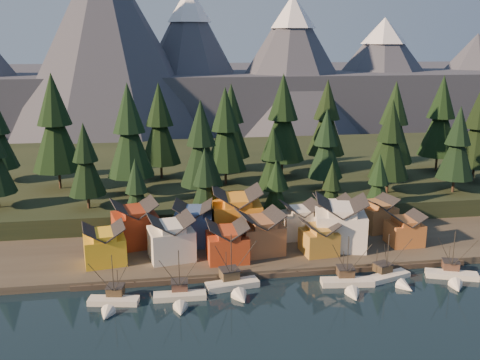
{
  "coord_description": "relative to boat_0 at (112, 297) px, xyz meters",
  "views": [
    {
      "loc": [
        -22.39,
        -81.16,
        45.75
      ],
      "look_at": [
        -5.26,
        30.0,
        16.4
      ],
      "focal_mm": 40.0,
      "sensor_mm": 36.0,
      "label": 1
    }
  ],
  "objects": [
    {
      "name": "ground",
      "position": [
        31.74,
        -7.57,
        -1.88
      ],
      "size": [
        500.0,
        500.0,
        0.0
      ],
      "primitive_type": "plane",
      "color": "black",
      "rests_on": "ground"
    },
    {
      "name": "shore_strip",
      "position": [
        31.74,
        32.43,
        -1.13
      ],
      "size": [
        400.0,
        50.0,
        1.5
      ],
      "primitive_type": "cube",
      "color": "#332D25",
      "rests_on": "ground"
    },
    {
      "name": "hillside",
      "position": [
        31.74,
        82.43,
        1.12
      ],
      "size": [
        420.0,
        100.0,
        6.0
      ],
      "primitive_type": "cube",
      "color": "black",
      "rests_on": "ground"
    },
    {
      "name": "dock",
      "position": [
        31.74,
        8.93,
        -1.38
      ],
      "size": [
        80.0,
        4.0,
        1.0
      ],
      "primitive_type": "cube",
      "color": "#40362E",
      "rests_on": "ground"
    },
    {
      "name": "mountain_ridge",
      "position": [
        27.54,
        206.02,
        24.18
      ],
      "size": [
        560.0,
        190.0,
        90.0
      ],
      "color": "#484E5D",
      "rests_on": "ground"
    },
    {
      "name": "boat_0",
      "position": [
        0.0,
        0.0,
        0.0
      ],
      "size": [
        9.53,
        10.1,
        10.16
      ],
      "rotation": [
        0.0,
        0.0,
        -0.18
      ],
      "color": "beige",
      "rests_on": "ground"
    },
    {
      "name": "boat_1",
      "position": [
        12.01,
        -0.03,
        -0.03
      ],
      "size": [
        9.89,
        10.74,
        10.27
      ],
      "rotation": [
        0.0,
        0.0,
        -0.02
      ],
      "color": "beige",
      "rests_on": "ground"
    },
    {
      "name": "boat_2",
      "position": [
        22.37,
        2.94,
        0.33
      ],
      "size": [
        10.81,
        11.46,
        11.79
      ],
      "rotation": [
        0.0,
        0.0,
        0.17
      ],
      "color": "silver",
      "rests_on": "ground"
    },
    {
      "name": "boat_4",
      "position": [
        44.2,
        0.78,
        0.09
      ],
      "size": [
        10.59,
        11.35,
        10.9
      ],
      "rotation": [
        0.0,
        0.0,
        -0.11
      ],
      "color": "silver",
      "rests_on": "ground"
    },
    {
      "name": "boat_5",
      "position": [
        53.53,
        2.09,
        0.01
      ],
      "size": [
        9.83,
        10.21,
        10.28
      ],
      "rotation": [
        0.0,
        0.0,
        0.31
      ],
      "color": "white",
      "rests_on": "ground"
    },
    {
      "name": "boat_6",
      "position": [
        65.71,
        0.89,
        0.02
      ],
      "size": [
        10.57,
        10.95,
        10.62
      ],
      "rotation": [
        0.0,
        0.0,
        -0.34
      ],
      "color": "white",
      "rests_on": "ground"
    },
    {
      "name": "house_front_0",
      "position": [
        -2.46,
        16.46,
        3.89
      ],
      "size": [
        9.26,
        8.9,
        8.12
      ],
      "rotation": [
        0.0,
        0.0,
        0.16
      ],
      "color": "gold",
      "rests_on": "shore_strip"
    },
    {
      "name": "house_front_1",
      "position": [
        11.08,
        16.87,
        4.45
      ],
      "size": [
        10.21,
        9.92,
        9.19
      ],
      "rotation": [
        0.0,
        0.0,
        0.17
      ],
      "color": "silver",
      "rests_on": "shore_strip"
    },
    {
      "name": "house_front_2",
      "position": [
        22.55,
        14.3,
        3.84
      ],
      "size": [
        8.39,
        8.45,
        8.03
      ],
      "rotation": [
        0.0,
        0.0,
        0.02
      ],
      "color": "#9F3718",
      "rests_on": "shore_strip"
    },
    {
      "name": "house_front_3",
      "position": [
        30.04,
        17.16,
        4.42
      ],
      "size": [
        10.23,
        9.88,
        9.13
      ],
      "rotation": [
        0.0,
        0.0,
        0.16
      ],
      "color": "#955A34",
      "rests_on": "shore_strip"
    },
    {
      "name": "house_front_4",
      "position": [
        42.43,
        14.93,
        3.37
      ],
      "size": [
        7.65,
        8.15,
        7.14
      ],
      "rotation": [
        0.0,
        0.0,
        0.1
      ],
      "color": "#BB8730",
      "rests_on": "shore_strip"
    },
    {
      "name": "house_front_5",
      "position": [
        48.0,
        17.51,
        5.54
      ],
      "size": [
        12.74,
        12.02,
        11.27
      ],
      "rotation": [
        0.0,
        0.0,
        -0.24
      ],
      "color": "white",
      "rests_on": "shore_strip"
    },
    {
      "name": "house_front_6",
      "position": [
        62.89,
        16.97,
        3.42
      ],
      "size": [
        7.35,
        6.96,
        7.22
      ],
      "rotation": [
        0.0,
        0.0,
        0.02
      ],
      "color": "#C06A31",
      "rests_on": "shore_strip"
    },
    {
      "name": "house_back_0",
      "position": [
        3.39,
        25.58,
        4.93
      ],
      "size": [
        11.02,
        10.74,
        10.12
      ],
      "rotation": [
        0.0,
        0.0,
        0.22
      ],
      "color": "maroon",
      "rests_on": "shore_strip"
    },
    {
      "name": "house_back_1",
      "position": [
        16.28,
        24.79,
        4.58
      ],
      "size": [
        9.54,
        9.63,
        9.46
      ],
      "rotation": [
        0.0,
        0.0,
        -0.14
      ],
      "color": "#385286",
      "rests_on": "shore_strip"
    },
    {
      "name": "house_back_2",
      "position": [
        26.46,
        27.19,
        5.75
      ],
      "size": [
        11.47,
        10.61,
        11.66
      ],
      "rotation": [
        0.0,
        0.0,
        -0.05
      ],
      "color": "orange",
      "rests_on": "shore_strip"
    },
    {
      "name": "house_back_3",
      "position": [
        40.85,
        25.13,
        3.97
      ],
      "size": [
        8.51,
        7.66,
        8.27
      ],
      "rotation": [
        0.0,
        0.0,
        0.05
      ],
      "color": "silver",
      "rests_on": "shore_strip"
    },
    {
      "name": "house_back_4",
      "position": [
        49.02,
        26.28,
        4.27
      ],
      "size": [
        8.85,
        8.56,
        8.86
      ],
      "rotation": [
        0.0,
        0.0,
        -0.1
      ],
      "color": "silver",
      "rests_on": "shore_strip"
    },
    {
      "name": "house_back_5",
      "position": [
        60.51,
        26.63,
        3.94
      ],
      "size": [
        8.77,
        8.84,
        8.23
      ],
      "rotation": [
        0.0,
        0.0,
        0.22
      ],
      "color": "#9B6637",
      "rests_on": "shore_strip"
    },
    {
      "name": "tree_hill_1",
      "position": [
        -18.26,
        60.43,
        21.47
      ],
      "size": [
        13.62,
        13.62,
        31.74
      ],
      "color": "#332319",
      "rests_on": "hillside"
    },
    {
      "name": "tree_hill_2",
      "position": [
        -8.26,
        40.43,
        15.66
      ],
      "size": [
        9.06,
        9.06,
        21.11
      ],
      "color": "#332319",
      "rests_on": "hillside"
    },
    {
      "name": "tree_hill_3",
      "position": [
        1.74,
        52.43,
        20.27
      ],
      "size": [
        12.68,
        12.68,
        29.54
      ],
      "color": "#332319",
      "rests_on": "hillside"
    },
    {
      "name": "tree_hill_4",
      "position": [
        9.74,
        67.43,
        19.62
      ],
      "size": [
        12.17,
        12.17,
        28.35
      ],
      "color": "#332319",
      "rests_on": "hillside"
    },
    {
      "name": "tree_hill_5",
      "position": [
        19.74,
        42.43,
        18.26
      ],
      "size": [
        11.11,
        11.11,
        25.87
      ],
      "color": "#332319",
      "rests_on": "hillside"
    },
    {
      "name": "tree_hill_6",
      "position": [
        27.74,
        57.43,
        19.27
      ],
      "size": [
        11.9,
        11.9,
        27.72
      ],
      "color": "#332319",
      "rests_on": "hillside"
    },
    {
      "name": "tree_hill_7",
      "position": [
        37.74,
        40.43,
        14.49
      ],
      "size": [
        8.15,
        8.15,
        18.98
      ],
      "color": "#332319",
      "rests_on": "hillside"
    },
    {
      "name": "tree_hill_8",
      "position": [
        45.74,
        64.43,
        20.92
      ],
      "size": [
        13.19,
        13.19,
        30.72
      ],
      "color": "#332319",
      "rests_on": "hillside"
    },
    {
      "name": "tree_hill_9",
      "position": [
        53.74,
        47.43,
        16.36
      ],
      "size": [
        9.61,
        9.61,
        22.39
      ],
      "color": "#332319",
      "rests_on": "hillside"
    },
    {
      "name": "tree_hill_10",
      "position": [
        61.74,
        72.43,
        19.59
      ],
      "size": [
        12.15,
        12.15,
        28.29
      ],
      "color": "#332319",
      "rests_on": "hillside"
    },
    {
      "name": "tree_hill_11",
      "position": [
        69.74,
        42.43,
        17.88
      ],
      "size": [
        10.81,
        10.81,
        25.17
      ],
      "color": "#332319",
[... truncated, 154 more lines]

